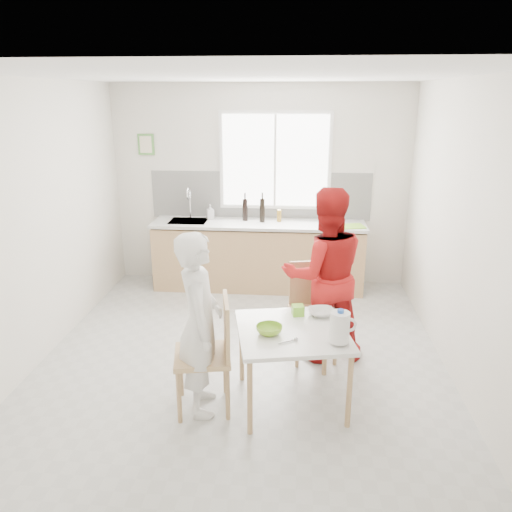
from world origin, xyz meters
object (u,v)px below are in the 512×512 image
at_px(person_red, 324,275).
at_px(milk_jug, 340,327).
at_px(bowl_green, 269,330).
at_px(wine_bottle_a, 262,210).
at_px(wine_bottle_b, 245,210).
at_px(chair_far, 312,306).
at_px(dining_table, 292,337).
at_px(chair_left, 211,349).
at_px(person_white, 200,324).
at_px(bowl_white, 321,312).

xyz_separation_m(person_red, milk_jug, (0.08, -1.06, -0.03)).
relative_size(bowl_green, wine_bottle_a, 0.68).
bearing_deg(wine_bottle_b, chair_far, -65.25).
relative_size(dining_table, wine_bottle_a, 3.27).
height_order(chair_left, bowl_green, chair_left).
xyz_separation_m(person_white, wine_bottle_a, (0.29, 2.86, 0.30)).
distance_m(person_white, milk_jug, 1.12).
bearing_deg(chair_left, milk_jug, 74.31).
height_order(chair_far, bowl_white, chair_far).
bearing_deg(bowl_white, chair_left, -154.57).
bearing_deg(wine_bottle_b, bowl_white, -69.26).
relative_size(person_red, milk_jug, 6.42).
bearing_deg(person_white, chair_left, -90.00).
distance_m(dining_table, person_white, 0.78).
bearing_deg(chair_left, person_white, -90.00).
bearing_deg(wine_bottle_b, bowl_green, -80.07).
xyz_separation_m(chair_left, bowl_green, (0.48, 0.04, 0.18)).
bearing_deg(person_white, person_red, -57.39).
bearing_deg(wine_bottle_a, person_white, -95.89).
bearing_deg(chair_far, milk_jug, -91.35).
relative_size(dining_table, person_red, 0.60).
bearing_deg(chair_left, person_red, 124.51).
bearing_deg(chair_left, dining_table, 90.00).
bearing_deg(wine_bottle_b, person_red, -62.90).
bearing_deg(chair_left, chair_far, 128.74).
distance_m(person_red, milk_jug, 1.06).
xyz_separation_m(dining_table, milk_jug, (0.37, -0.21, 0.22)).
bearing_deg(person_white, milk_jug, -104.53).
relative_size(person_red, wine_bottle_b, 5.78).
distance_m(dining_table, bowl_white, 0.40).
relative_size(chair_left, person_red, 0.57).
distance_m(wine_bottle_a, wine_bottle_b, 0.24).
height_order(person_red, wine_bottle_b, person_red).
bearing_deg(chair_left, wine_bottle_b, 169.41).
bearing_deg(milk_jug, person_white, 165.47).
bearing_deg(wine_bottle_b, chair_left, -89.54).
distance_m(chair_far, bowl_green, 1.05).
xyz_separation_m(chair_left, person_white, (-0.08, -0.02, 0.23)).
distance_m(chair_far, bowl_white, 0.60).
height_order(chair_far, person_white, person_white).
height_order(dining_table, bowl_green, bowl_green).
bearing_deg(bowl_white, wine_bottle_b, 110.74).
bearing_deg(chair_far, dining_table, -113.05).
bearing_deg(wine_bottle_b, milk_jug, -70.45).
distance_m(person_white, wine_bottle_b, 2.93).
bearing_deg(wine_bottle_a, chair_far, -70.89).
distance_m(chair_far, milk_jug, 1.15).
height_order(wine_bottle_a, wine_bottle_b, wine_bottle_a).
relative_size(dining_table, milk_jug, 3.88).
distance_m(person_red, wine_bottle_a, 2.02).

